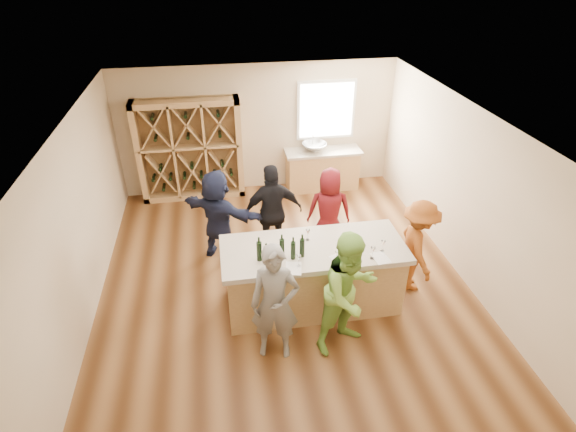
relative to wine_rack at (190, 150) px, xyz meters
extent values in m
cube|color=brown|center=(1.50, -3.27, -1.15)|extent=(6.00, 7.00, 0.10)
cube|color=white|center=(1.50, -3.27, 1.75)|extent=(6.00, 7.00, 0.10)
cube|color=beige|center=(1.50, 0.28, 0.30)|extent=(6.00, 0.10, 2.80)
cube|color=beige|center=(1.50, -6.82, 0.30)|extent=(6.00, 0.10, 2.80)
cube|color=beige|center=(-1.55, -3.27, 0.30)|extent=(0.10, 7.00, 2.80)
cube|color=beige|center=(4.55, -3.27, 0.30)|extent=(0.10, 7.00, 2.80)
cube|color=white|center=(3.00, 0.20, 0.65)|extent=(1.30, 0.06, 1.30)
cube|color=white|center=(3.00, 0.17, 0.65)|extent=(1.18, 0.01, 1.18)
cube|color=tan|center=(0.00, 0.00, 0.00)|extent=(2.20, 0.45, 2.20)
cube|color=tan|center=(2.90, -0.07, -0.67)|extent=(1.60, 0.58, 0.86)
cube|color=#BBAE99|center=(2.90, -0.07, -0.21)|extent=(1.70, 0.62, 0.06)
imported|color=silver|center=(2.70, -0.07, -0.09)|extent=(0.54, 0.54, 0.19)
cylinder|color=silver|center=(2.70, 0.11, -0.03)|extent=(0.02, 0.02, 0.30)
cube|color=tan|center=(1.84, -3.88, -0.60)|extent=(2.60, 1.00, 1.00)
cube|color=#BBAE99|center=(1.84, -3.88, -0.06)|extent=(2.72, 1.12, 0.08)
cylinder|color=black|center=(1.03, -4.06, 0.13)|extent=(0.09, 0.09, 0.30)
cylinder|color=black|center=(1.11, -4.17, 0.12)|extent=(0.08, 0.08, 0.27)
cylinder|color=black|center=(1.35, -4.03, 0.13)|extent=(0.08, 0.08, 0.29)
cylinder|color=black|center=(1.50, -4.10, 0.12)|extent=(0.08, 0.08, 0.28)
cylinder|color=black|center=(1.63, -4.07, 0.12)|extent=(0.09, 0.09, 0.29)
cone|color=white|center=(1.54, -4.29, 0.07)|extent=(0.08, 0.08, 0.18)
cone|color=white|center=(2.09, -4.29, 0.06)|extent=(0.08, 0.08, 0.17)
cone|color=white|center=(2.60, -4.28, 0.08)|extent=(0.09, 0.09, 0.19)
cone|color=white|center=(2.35, -3.98, 0.08)|extent=(0.09, 0.09, 0.20)
cone|color=white|center=(2.80, -4.14, 0.07)|extent=(0.07, 0.07, 0.18)
cube|color=white|center=(1.46, -4.32, -0.02)|extent=(0.28, 0.34, 0.00)
cube|color=white|center=(2.15, -4.24, -0.02)|extent=(0.31, 0.35, 0.00)
cube|color=white|center=(2.73, -4.30, -0.02)|extent=(0.24, 0.31, 0.00)
imported|color=slate|center=(1.14, -4.76, -0.22)|extent=(0.72, 0.59, 1.76)
imported|color=#8CC64C|center=(2.15, -4.76, -0.18)|extent=(1.02, 0.82, 1.84)
imported|color=#994C19|center=(3.56, -3.74, -0.31)|extent=(0.57, 1.06, 1.59)
imported|color=black|center=(1.43, -2.48, -0.21)|extent=(1.07, 0.60, 1.78)
imported|color=#590F14|center=(2.45, -2.46, -0.30)|extent=(0.86, 0.64, 1.61)
imported|color=#191E38|center=(0.49, -2.36, -0.26)|extent=(1.61, 1.36, 1.69)
cone|color=white|center=(1.79, -3.68, 0.07)|extent=(0.07, 0.07, 0.18)
camera|label=1|loc=(0.58, -9.10, 3.81)|focal=28.00mm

